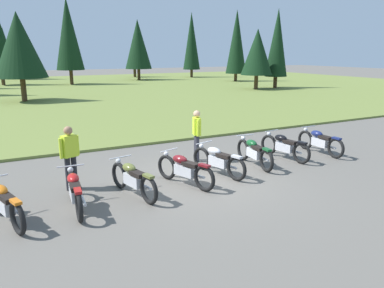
# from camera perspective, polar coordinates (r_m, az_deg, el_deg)

# --- Properties ---
(ground_plane) EXTENTS (140.00, 140.00, 0.00)m
(ground_plane) POSITION_cam_1_polar(r_m,az_deg,el_deg) (10.59, 1.52, -5.42)
(ground_plane) COLOR #605B54
(grass_moorland) EXTENTS (80.00, 44.00, 0.10)m
(grass_moorland) POSITION_cam_1_polar(r_m,az_deg,el_deg) (35.68, -19.90, 7.45)
(grass_moorland) COLOR olive
(grass_moorland) RESTS_ON ground
(forest_treeline) EXTENTS (36.38, 28.59, 8.92)m
(forest_treeline) POSITION_cam_1_polar(r_m,az_deg,el_deg) (41.91, -17.46, 14.44)
(forest_treeline) COLOR #47331E
(forest_treeline) RESTS_ON ground
(motorcycle_orange) EXTENTS (0.81, 2.05, 0.88)m
(motorcycle_orange) POSITION_cam_1_polar(r_m,az_deg,el_deg) (8.77, -26.50, -8.05)
(motorcycle_orange) COLOR black
(motorcycle_orange) RESTS_ON ground
(motorcycle_red) EXTENTS (0.62, 2.10, 0.88)m
(motorcycle_red) POSITION_cam_1_polar(r_m,az_deg,el_deg) (8.93, -17.31, -6.80)
(motorcycle_red) COLOR black
(motorcycle_red) RESTS_ON ground
(motorcycle_olive) EXTENTS (0.72, 2.08, 0.88)m
(motorcycle_olive) POSITION_cam_1_polar(r_m,az_deg,el_deg) (9.44, -8.93, -5.20)
(motorcycle_olive) COLOR black
(motorcycle_olive) RESTS_ON ground
(motorcycle_maroon) EXTENTS (0.88, 2.02, 0.88)m
(motorcycle_maroon) POSITION_cam_1_polar(r_m,az_deg,el_deg) (10.06, -1.15, -3.83)
(motorcycle_maroon) COLOR black
(motorcycle_maroon) RESTS_ON ground
(motorcycle_silver) EXTENTS (0.76, 2.06, 0.88)m
(motorcycle_silver) POSITION_cam_1_polar(r_m,az_deg,el_deg) (10.90, 3.97, -2.46)
(motorcycle_silver) COLOR black
(motorcycle_silver) RESTS_ON ground
(motorcycle_british_green) EXTENTS (0.62, 2.10, 0.88)m
(motorcycle_british_green) POSITION_cam_1_polar(r_m,az_deg,el_deg) (11.92, 9.39, -1.20)
(motorcycle_british_green) COLOR black
(motorcycle_british_green) RESTS_ON ground
(motorcycle_black) EXTENTS (0.64, 2.09, 0.88)m
(motorcycle_black) POSITION_cam_1_polar(r_m,az_deg,el_deg) (12.87, 13.80, -0.30)
(motorcycle_black) COLOR black
(motorcycle_black) RESTS_ON ground
(motorcycle_navy) EXTENTS (0.62, 2.10, 0.88)m
(motorcycle_navy) POSITION_cam_1_polar(r_m,az_deg,el_deg) (13.90, 18.78, 0.39)
(motorcycle_navy) COLOR black
(motorcycle_navy) RESTS_ON ground
(rider_in_hivis_vest) EXTENTS (0.32, 0.53, 1.67)m
(rider_in_hivis_vest) POSITION_cam_1_polar(r_m,az_deg,el_deg) (12.14, 0.71, 1.73)
(rider_in_hivis_vest) COLOR #2D2D38
(rider_in_hivis_vest) RESTS_ON ground
(rider_near_row_end) EXTENTS (0.52, 0.33, 1.67)m
(rider_near_row_end) POSITION_cam_1_polar(r_m,az_deg,el_deg) (10.08, -18.00, -1.46)
(rider_near_row_end) COLOR black
(rider_near_row_end) RESTS_ON ground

